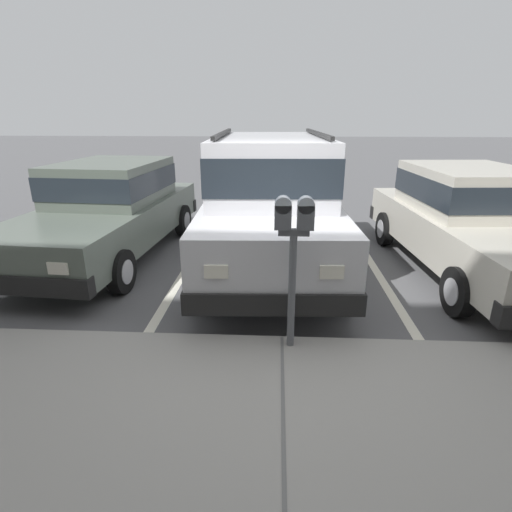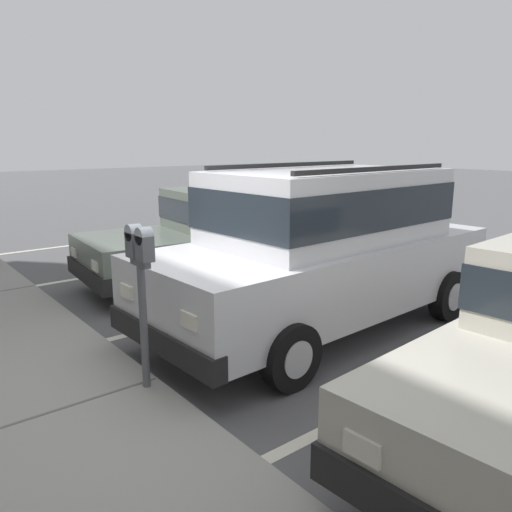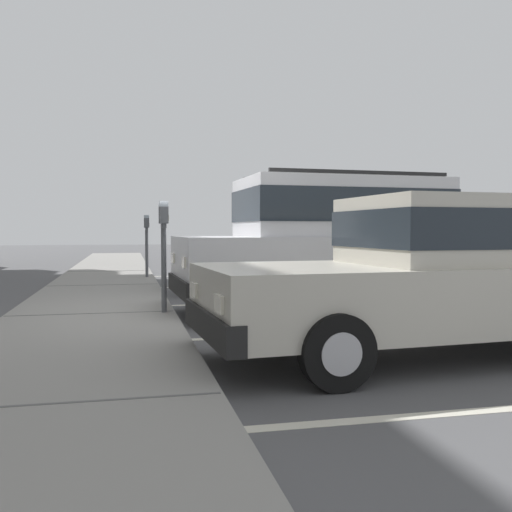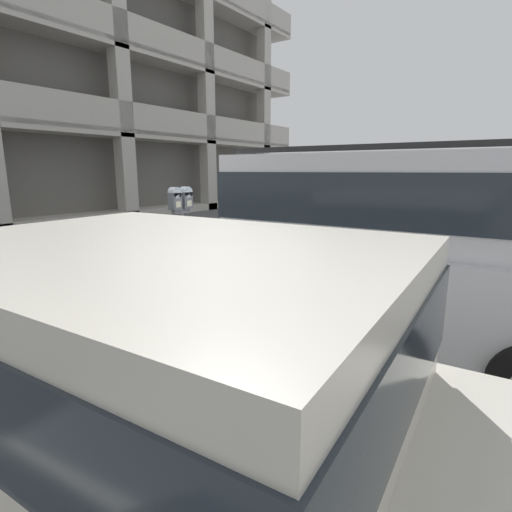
{
  "view_description": "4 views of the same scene",
  "coord_description": "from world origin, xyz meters",
  "px_view_note": "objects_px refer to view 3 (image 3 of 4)",
  "views": [
    {
      "loc": [
        0.08,
        3.8,
        2.28
      ],
      "look_at": [
        0.31,
        -0.56,
        0.72
      ],
      "focal_mm": 28.0,
      "sensor_mm": 36.0,
      "label": 1
    },
    {
      "loc": [
        -3.96,
        2.18,
        2.29
      ],
      "look_at": [
        -0.09,
        -0.92,
        1.16
      ],
      "focal_mm": 35.0,
      "sensor_mm": 36.0,
      "label": 2
    },
    {
      "loc": [
        -7.78,
        0.83,
        1.23
      ],
      "look_at": [
        0.46,
        -1.04,
        0.84
      ],
      "focal_mm": 40.0,
      "sensor_mm": 36.0,
      "label": 3
    },
    {
      "loc": [
        -3.86,
        -3.56,
        1.82
      ],
      "look_at": [
        -0.11,
        -0.9,
        0.83
      ],
      "focal_mm": 28.0,
      "sensor_mm": 36.0,
      "label": 4
    }
  ],
  "objects_px": {
    "silver_suv": "(339,239)",
    "parking_meter_far": "(147,231)",
    "red_sedan": "(441,272)",
    "parking_meter_near": "(164,230)",
    "dark_hatchback": "(305,251)"
  },
  "relations": [
    {
      "from": "parking_meter_near",
      "to": "dark_hatchback",
      "type": "bearing_deg",
      "value": -44.82
    },
    {
      "from": "dark_hatchback",
      "to": "parking_meter_far",
      "type": "xyz_separation_m",
      "value": [
        2.95,
        2.93,
        0.38
      ]
    },
    {
      "from": "parking_meter_near",
      "to": "silver_suv",
      "type": "bearing_deg",
      "value": -84.01
    },
    {
      "from": "parking_meter_far",
      "to": "silver_suv",
      "type": "bearing_deg",
      "value": -155.02
    },
    {
      "from": "silver_suv",
      "to": "parking_meter_far",
      "type": "bearing_deg",
      "value": 22.62
    },
    {
      "from": "red_sedan",
      "to": "parking_meter_near",
      "type": "xyz_separation_m",
      "value": [
        2.73,
        2.49,
        0.4
      ]
    },
    {
      "from": "parking_meter_near",
      "to": "parking_meter_far",
      "type": "relative_size",
      "value": 1.02
    },
    {
      "from": "silver_suv",
      "to": "parking_meter_near",
      "type": "bearing_deg",
      "value": 93.62
    },
    {
      "from": "dark_hatchback",
      "to": "parking_meter_far",
      "type": "bearing_deg",
      "value": 49.13
    },
    {
      "from": "silver_suv",
      "to": "parking_meter_far",
      "type": "distance_m",
      "value": 6.18
    },
    {
      "from": "red_sedan",
      "to": "parking_meter_near",
      "type": "height_order",
      "value": "parking_meter_near"
    },
    {
      "from": "silver_suv",
      "to": "dark_hatchback",
      "type": "height_order",
      "value": "silver_suv"
    },
    {
      "from": "silver_suv",
      "to": "dark_hatchback",
      "type": "distance_m",
      "value": 2.69
    },
    {
      "from": "dark_hatchback",
      "to": "parking_meter_far",
      "type": "height_order",
      "value": "parking_meter_far"
    },
    {
      "from": "silver_suv",
      "to": "parking_meter_far",
      "type": "xyz_separation_m",
      "value": [
        5.6,
        2.61,
        0.11
      ]
    }
  ]
}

